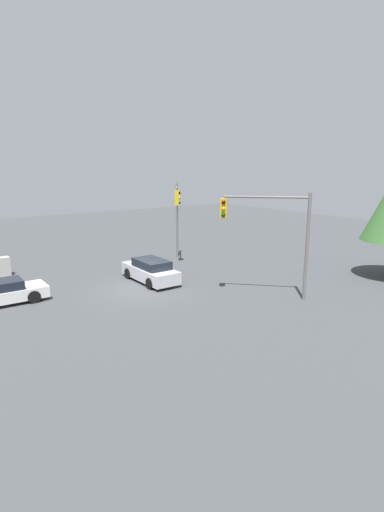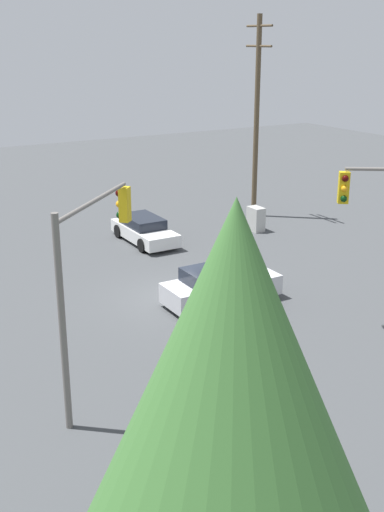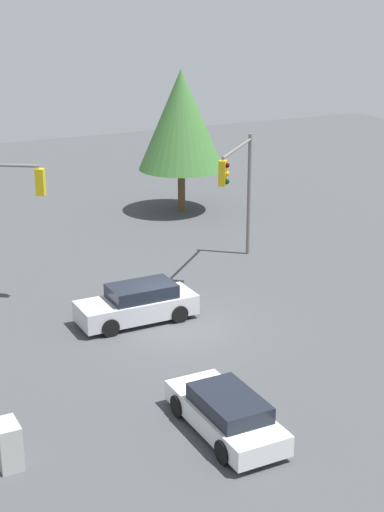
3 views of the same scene
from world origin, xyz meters
name	(u,v)px [view 1 (image 1 of 3)]	position (x,y,z in m)	size (l,w,h in m)	color
ground_plane	(141,290)	(0.00, 0.00, 0.00)	(80.00, 80.00, 0.00)	#424447
sedan_white	(1,293)	(7.09, -2.05, 0.61)	(4.39, 1.84, 1.25)	silver
sedan_silver	(150,271)	(-1.32, -1.12, 0.70)	(1.84, 4.50, 1.45)	silver
traffic_signal_main	(177,209)	(-5.88, -4.91, 3.93)	(1.91, 2.71, 5.78)	slate
traffic_signal_cross	(271,226)	(-4.98, 5.39, 3.99)	(3.41, 3.47, 5.74)	slate
electrical_cabinet	(2,267)	(5.90, -7.95, 0.63)	(0.91, 0.59, 1.26)	#B2B2AD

